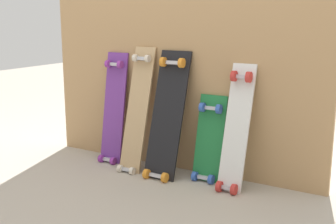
{
  "coord_description": "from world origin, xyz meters",
  "views": [
    {
      "loc": [
        1.52,
        -2.66,
        1.1
      ],
      "look_at": [
        0.0,
        -0.07,
        0.44
      ],
      "focal_mm": 47.47,
      "sensor_mm": 36.0,
      "label": 1
    }
  ],
  "objects_px": {
    "skateboard_natural": "(137,114)",
    "skateboard_black": "(167,119)",
    "skateboard_white": "(236,132)",
    "skateboard_purple": "(114,112)",
    "skateboard_green": "(209,143)"
  },
  "relations": [
    {
      "from": "skateboard_natural",
      "to": "skateboard_black",
      "type": "relative_size",
      "value": 1.03
    },
    {
      "from": "skateboard_natural",
      "to": "skateboard_black",
      "type": "xyz_separation_m",
      "value": [
        0.26,
        -0.01,
        -0.0
      ]
    },
    {
      "from": "skateboard_white",
      "to": "skateboard_natural",
      "type": "bearing_deg",
      "value": -179.37
    },
    {
      "from": "skateboard_natural",
      "to": "skateboard_white",
      "type": "height_order",
      "value": "skateboard_natural"
    },
    {
      "from": "skateboard_black",
      "to": "skateboard_white",
      "type": "height_order",
      "value": "skateboard_black"
    },
    {
      "from": "skateboard_purple",
      "to": "skateboard_natural",
      "type": "bearing_deg",
      "value": -12.58
    },
    {
      "from": "skateboard_black",
      "to": "skateboard_purple",
      "type": "bearing_deg",
      "value": 172.73
    },
    {
      "from": "skateboard_black",
      "to": "skateboard_white",
      "type": "xyz_separation_m",
      "value": [
        0.5,
        0.02,
        -0.03
      ]
    },
    {
      "from": "skateboard_purple",
      "to": "skateboard_black",
      "type": "height_order",
      "value": "skateboard_black"
    },
    {
      "from": "skateboard_purple",
      "to": "skateboard_white",
      "type": "height_order",
      "value": "skateboard_purple"
    },
    {
      "from": "skateboard_green",
      "to": "skateboard_white",
      "type": "relative_size",
      "value": 0.74
    },
    {
      "from": "skateboard_black",
      "to": "skateboard_green",
      "type": "relative_size",
      "value": 1.45
    },
    {
      "from": "skateboard_purple",
      "to": "skateboard_green",
      "type": "height_order",
      "value": "skateboard_purple"
    },
    {
      "from": "skateboard_purple",
      "to": "skateboard_white",
      "type": "relative_size",
      "value": 1.04
    },
    {
      "from": "skateboard_purple",
      "to": "skateboard_black",
      "type": "bearing_deg",
      "value": -7.27
    }
  ]
}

